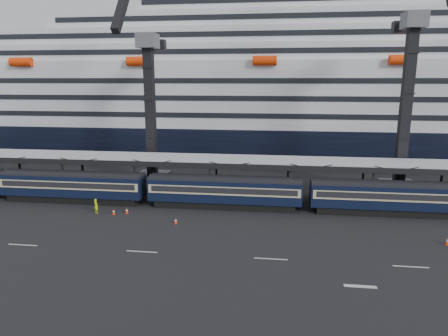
{
  "coord_description": "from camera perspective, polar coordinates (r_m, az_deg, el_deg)",
  "views": [
    {
      "loc": [
        -1.91,
        -37.43,
        15.81
      ],
      "look_at": [
        -8.05,
        10.0,
        5.1
      ],
      "focal_mm": 32.0,
      "sensor_mm": 36.0,
      "label": 1
    }
  ],
  "objects": [
    {
      "name": "cruise_ship",
      "position": [
        83.5,
        8.06,
        10.12
      ],
      "size": [
        214.09,
        28.84,
        34.0
      ],
      "color": "black",
      "rests_on": "ground"
    },
    {
      "name": "crane_dark_near",
      "position": [
        59.0,
        -10.62,
        8.64
      ],
      "size": [
        4.5,
        17.75,
        35.08
      ],
      "color": "#494B51",
      "rests_on": "ground"
    },
    {
      "name": "traffic_cone_b",
      "position": [
        49.54,
        -13.73,
        -5.92
      ],
      "size": [
        0.36,
        0.36,
        0.73
      ],
      "color": "#ED3507",
      "rests_on": "ground"
    },
    {
      "name": "canopy",
      "position": [
        52.54,
        9.31,
        0.86
      ],
      "size": [
        130.0,
        6.25,
        5.53
      ],
      "color": "#A1A4AA",
      "rests_on": "ground"
    },
    {
      "name": "ground",
      "position": [
        40.68,
        9.64,
        -10.44
      ],
      "size": [
        260.0,
        260.0,
        0.0
      ],
      "primitive_type": "plane",
      "color": "black",
      "rests_on": "ground"
    },
    {
      "name": "lane_markings",
      "position": [
        37.25,
        22.94,
        -13.54
      ],
      "size": [
        111.0,
        4.27,
        0.02
      ],
      "color": "beige",
      "rests_on": "ground"
    },
    {
      "name": "train",
      "position": [
        49.42,
        3.92,
        -3.39
      ],
      "size": [
        133.05,
        3.0,
        4.05
      ],
      "color": "black",
      "rests_on": "ground"
    },
    {
      "name": "traffic_cone_c",
      "position": [
        49.58,
        -15.49,
        -6.04
      ],
      "size": [
        0.34,
        0.34,
        0.68
      ],
      "color": "#ED3507",
      "rests_on": "ground"
    },
    {
      "name": "crane_dark_mid",
      "position": [
        57.61,
        24.76,
        9.04
      ],
      "size": [
        4.5,
        18.24,
        39.64
      ],
      "color": "#494B51",
      "rests_on": "ground"
    },
    {
      "name": "traffic_cone_d",
      "position": [
        45.22,
        -6.93,
        -7.48
      ],
      "size": [
        0.34,
        0.34,
        0.68
      ],
      "color": "#ED3507",
      "rests_on": "ground"
    },
    {
      "name": "worker",
      "position": [
        50.43,
        -17.81,
        -5.21
      ],
      "size": [
        0.78,
        0.71,
        1.79
      ],
      "primitive_type": "imported",
      "rotation": [
        0.0,
        0.0,
        2.58
      ],
      "color": "#C4FE0D",
      "rests_on": "ground"
    },
    {
      "name": "traffic_cone_e",
      "position": [
        45.03,
        29.3,
        -9.1
      ],
      "size": [
        0.39,
        0.39,
        0.78
      ],
      "color": "#ED3507",
      "rests_on": "ground"
    }
  ]
}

